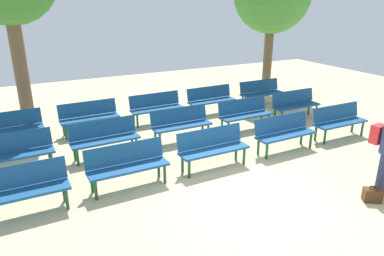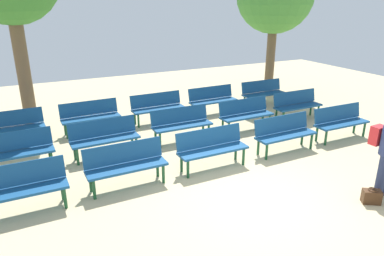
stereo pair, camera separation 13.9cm
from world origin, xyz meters
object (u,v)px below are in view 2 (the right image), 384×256
(bench_r0_c1, at_px, (126,163))
(bench_r1_c3, at_px, (245,113))
(bench_r0_c2, at_px, (212,146))
(bench_r2_c1, at_px, (90,115))
(bench_r2_c4, at_px, (263,92))
(handbag, at_px, (371,196))
(bench_r2_c3, at_px, (212,98))
(bench_r0_c3, at_px, (284,132))
(bench_r0_c4, at_px, (340,120))
(bench_r0_c0, at_px, (19,186))
(bench_r1_c1, at_px, (104,136))
(bench_r2_c0, at_px, (11,126))
(bench_r1_c2, at_px, (181,122))
(bench_r2_c2, at_px, (157,106))
(bench_r1_c0, at_px, (14,150))
(bench_r1_c4, at_px, (297,104))

(bench_r0_c1, relative_size, bench_r1_c3, 1.00)
(bench_r0_c2, relative_size, bench_r2_c1, 1.00)
(bench_r2_c4, relative_size, handbag, 4.37)
(bench_r0_c2, bearing_deg, bench_r2_c3, 60.09)
(bench_r0_c2, height_order, bench_r1_c3, same)
(bench_r0_c3, bearing_deg, bench_r0_c4, -0.22)
(bench_r0_c0, relative_size, bench_r0_c3, 1.00)
(bench_r0_c3, height_order, bench_r2_c4, same)
(bench_r1_c3, height_order, bench_r2_c3, same)
(bench_r2_c1, bearing_deg, bench_r0_c2, -61.49)
(bench_r0_c1, xyz_separation_m, bench_r1_c1, (-0.04, 1.65, 0.00))
(bench_r1_c3, distance_m, bench_r2_c0, 6.26)
(bench_r2_c4, bearing_deg, bench_r2_c3, -179.00)
(bench_r0_c3, height_order, handbag, bench_r0_c3)
(bench_r0_c3, relative_size, bench_r2_c3, 1.00)
(bench_r0_c1, height_order, bench_r0_c4, same)
(handbag, bearing_deg, bench_r1_c2, 113.06)
(bench_r0_c0, relative_size, bench_r2_c2, 1.00)
(bench_r1_c2, height_order, handbag, bench_r1_c2)
(bench_r1_c1, distance_m, bench_r2_c4, 6.26)
(bench_r2_c4, bearing_deg, bench_r1_c2, -155.91)
(bench_r2_c3, bearing_deg, bench_r1_c0, -164.58)
(bench_r2_c0, bearing_deg, bench_r1_c3, -17.84)
(bench_r0_c2, height_order, bench_r2_c1, same)
(bench_r1_c1, bearing_deg, bench_r2_c4, 15.25)
(bench_r1_c0, relative_size, bench_r1_c2, 1.01)
(bench_r1_c1, xyz_separation_m, bench_r1_c4, (6.00, 0.14, 0.00))
(bench_r1_c4, relative_size, bench_r2_c1, 1.00)
(handbag, bearing_deg, bench_r2_c4, 71.29)
(bench_r0_c0, xyz_separation_m, bench_r2_c4, (7.87, 3.60, 0.00))
(bench_r2_c3, bearing_deg, bench_r0_c3, -90.18)
(bench_r0_c4, relative_size, bench_r2_c4, 1.00)
(bench_r1_c1, bearing_deg, bench_r2_c0, 136.97)
(handbag, bearing_deg, bench_r1_c4, 64.66)
(bench_r0_c2, height_order, bench_r1_c2, same)
(bench_r0_c0, xyz_separation_m, handbag, (5.80, -2.53, -0.37))
(bench_r0_c4, distance_m, bench_r2_c2, 5.20)
(bench_r1_c1, bearing_deg, bench_r0_c4, -17.14)
(bench_r0_c4, bearing_deg, bench_r2_c4, 89.56)
(bench_r2_c2, xyz_separation_m, bench_r2_c3, (1.91, 0.01, 0.00))
(bench_r1_c2, relative_size, bench_r1_c3, 1.00)
(bench_r0_c0, distance_m, bench_r0_c3, 5.91)
(bench_r1_c0, relative_size, bench_r2_c0, 1.00)
(bench_r0_c0, distance_m, handbag, 6.34)
(bench_r1_c3, xyz_separation_m, bench_r2_c1, (-4.02, 1.74, 0.00))
(bench_r1_c3, xyz_separation_m, bench_r2_c2, (-2.01, 1.75, 0.00))
(bench_r1_c2, relative_size, bench_r2_c3, 0.99)
(bench_r0_c0, relative_size, bench_r0_c1, 1.00)
(bench_r0_c0, xyz_separation_m, bench_r2_c2, (3.91, 3.55, 0.00))
(bench_r0_c0, bearing_deg, bench_r1_c4, 12.83)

